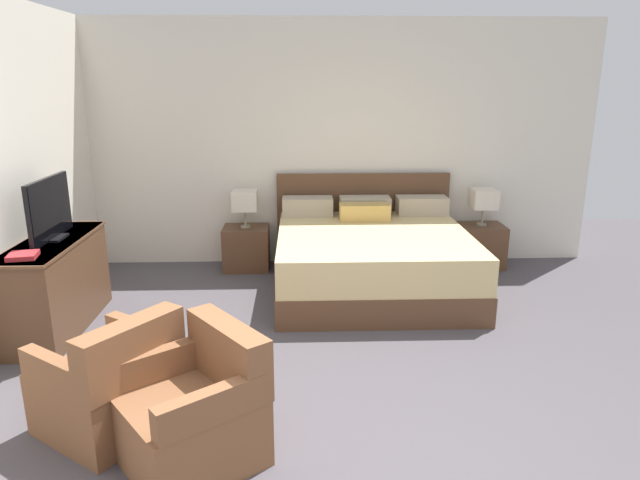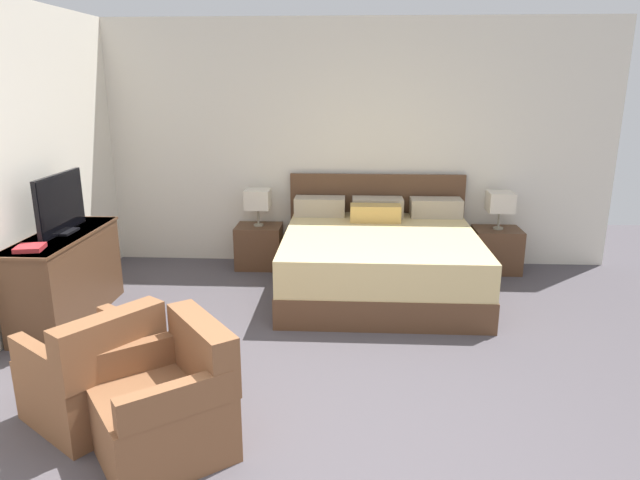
{
  "view_description": "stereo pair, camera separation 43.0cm",
  "coord_description": "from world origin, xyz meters",
  "px_view_note": "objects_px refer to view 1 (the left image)",
  "views": [
    {
      "loc": [
        -0.21,
        -2.56,
        2.08
      ],
      "look_at": [
        -0.04,
        2.16,
        0.75
      ],
      "focal_mm": 32.0,
      "sensor_mm": 36.0,
      "label": 1
    },
    {
      "loc": [
        0.21,
        -2.56,
        2.08
      ],
      "look_at": [
        -0.04,
        2.16,
        0.75
      ],
      "focal_mm": 32.0,
      "sensor_mm": 36.0,
      "label": 2
    }
  ],
  "objects_px": {
    "nightstand_left": "(247,248)",
    "tv": "(50,210)",
    "table_lamp_left": "(245,201)",
    "armchair_by_window": "(111,386)",
    "book_red_cover": "(23,256)",
    "dresser": "(56,284)",
    "nightstand_right": "(480,246)",
    "armchair_companion": "(195,413)",
    "bed": "(372,257)",
    "table_lamp_right": "(484,199)"
  },
  "relations": [
    {
      "from": "table_lamp_left",
      "to": "armchair_by_window",
      "type": "height_order",
      "value": "table_lamp_left"
    },
    {
      "from": "nightstand_left",
      "to": "table_lamp_left",
      "type": "relative_size",
      "value": 1.23
    },
    {
      "from": "bed",
      "to": "book_red_cover",
      "type": "bearing_deg",
      "value": -154.53
    },
    {
      "from": "tv",
      "to": "table_lamp_left",
      "type": "bearing_deg",
      "value": 45.81
    },
    {
      "from": "nightstand_left",
      "to": "tv",
      "type": "height_order",
      "value": "tv"
    },
    {
      "from": "table_lamp_right",
      "to": "armchair_by_window",
      "type": "distance_m",
      "value": 4.49
    },
    {
      "from": "armchair_companion",
      "to": "armchair_by_window",
      "type": "bearing_deg",
      "value": 151.37
    },
    {
      "from": "table_lamp_right",
      "to": "tv",
      "type": "height_order",
      "value": "tv"
    },
    {
      "from": "nightstand_left",
      "to": "armchair_by_window",
      "type": "height_order",
      "value": "armchair_by_window"
    },
    {
      "from": "nightstand_right",
      "to": "tv",
      "type": "height_order",
      "value": "tv"
    },
    {
      "from": "tv",
      "to": "armchair_by_window",
      "type": "distance_m",
      "value": 1.97
    },
    {
      "from": "table_lamp_left",
      "to": "armchair_by_window",
      "type": "bearing_deg",
      "value": -100.08
    },
    {
      "from": "nightstand_left",
      "to": "dresser",
      "type": "distance_m",
      "value": 2.16
    },
    {
      "from": "dresser",
      "to": "book_red_cover",
      "type": "bearing_deg",
      "value": -90.77
    },
    {
      "from": "table_lamp_left",
      "to": "table_lamp_right",
      "type": "distance_m",
      "value": 2.68
    },
    {
      "from": "bed",
      "to": "armchair_companion",
      "type": "relative_size",
      "value": 2.06
    },
    {
      "from": "tv",
      "to": "nightstand_left",
      "type": "bearing_deg",
      "value": 45.78
    },
    {
      "from": "nightstand_left",
      "to": "nightstand_right",
      "type": "relative_size",
      "value": 1.0
    },
    {
      "from": "bed",
      "to": "tv",
      "type": "xyz_separation_m",
      "value": [
        -2.81,
        -0.81,
        0.7
      ]
    },
    {
      "from": "table_lamp_left",
      "to": "tv",
      "type": "height_order",
      "value": "tv"
    },
    {
      "from": "nightstand_right",
      "to": "tv",
      "type": "bearing_deg",
      "value": -159.98
    },
    {
      "from": "table_lamp_left",
      "to": "book_red_cover",
      "type": "relative_size",
      "value": 2.07
    },
    {
      "from": "armchair_by_window",
      "to": "nightstand_right",
      "type": "bearing_deg",
      "value": 43.69
    },
    {
      "from": "bed",
      "to": "nightstand_left",
      "type": "distance_m",
      "value": 1.51
    },
    {
      "from": "book_red_cover",
      "to": "armchair_by_window",
      "type": "height_order",
      "value": "book_red_cover"
    },
    {
      "from": "armchair_companion",
      "to": "nightstand_right",
      "type": "bearing_deg",
      "value": 51.82
    },
    {
      "from": "table_lamp_left",
      "to": "dresser",
      "type": "xyz_separation_m",
      "value": [
        -1.47,
        -1.57,
        -0.38
      ]
    },
    {
      "from": "book_red_cover",
      "to": "armchair_companion",
      "type": "relative_size",
      "value": 0.21
    },
    {
      "from": "table_lamp_right",
      "to": "bed",
      "type": "bearing_deg",
      "value": -152.33
    },
    {
      "from": "tv",
      "to": "armchair_by_window",
      "type": "relative_size",
      "value": 0.81
    },
    {
      "from": "armchair_by_window",
      "to": "armchair_companion",
      "type": "relative_size",
      "value": 1.0
    },
    {
      "from": "bed",
      "to": "table_lamp_right",
      "type": "distance_m",
      "value": 1.58
    },
    {
      "from": "bed",
      "to": "table_lamp_right",
      "type": "relative_size",
      "value": 4.77
    },
    {
      "from": "armchair_companion",
      "to": "nightstand_left",
      "type": "bearing_deg",
      "value": 90.22
    },
    {
      "from": "bed",
      "to": "dresser",
      "type": "bearing_deg",
      "value": -162.89
    },
    {
      "from": "bed",
      "to": "tv",
      "type": "distance_m",
      "value": 3.01
    },
    {
      "from": "table_lamp_right",
      "to": "book_red_cover",
      "type": "height_order",
      "value": "table_lamp_right"
    },
    {
      "from": "dresser",
      "to": "armchair_by_window",
      "type": "height_order",
      "value": "dresser"
    },
    {
      "from": "table_lamp_left",
      "to": "armchair_by_window",
      "type": "relative_size",
      "value": 0.43
    },
    {
      "from": "book_red_cover",
      "to": "armchair_companion",
      "type": "distance_m",
      "value": 2.08
    },
    {
      "from": "nightstand_right",
      "to": "armchair_companion",
      "type": "relative_size",
      "value": 0.53
    },
    {
      "from": "nightstand_left",
      "to": "table_lamp_left",
      "type": "xyz_separation_m",
      "value": [
        0.0,
        0.0,
        0.55
      ]
    },
    {
      "from": "nightstand_right",
      "to": "tv",
      "type": "relative_size",
      "value": 0.66
    },
    {
      "from": "armchair_by_window",
      "to": "bed",
      "type": "bearing_deg",
      "value": 51.6
    },
    {
      "from": "nightstand_right",
      "to": "table_lamp_left",
      "type": "xyz_separation_m",
      "value": [
        -2.68,
        0.0,
        0.55
      ]
    },
    {
      "from": "nightstand_left",
      "to": "dresser",
      "type": "xyz_separation_m",
      "value": [
        -1.47,
        -1.57,
        0.16
      ]
    },
    {
      "from": "nightstand_right",
      "to": "table_lamp_right",
      "type": "bearing_deg",
      "value": 90.0
    },
    {
      "from": "bed",
      "to": "table_lamp_right",
      "type": "xyz_separation_m",
      "value": [
        1.34,
        0.7,
        0.45
      ]
    },
    {
      "from": "dresser",
      "to": "nightstand_right",
      "type": "bearing_deg",
      "value": 20.67
    },
    {
      "from": "nightstand_right",
      "to": "dresser",
      "type": "height_order",
      "value": "dresser"
    }
  ]
}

